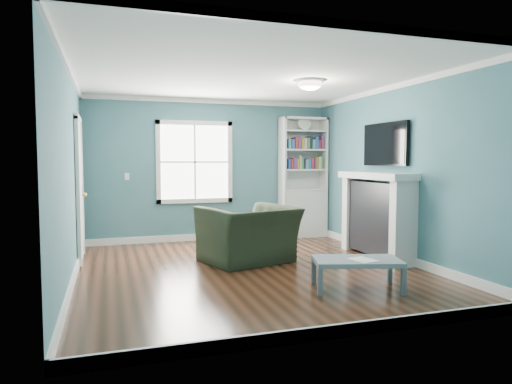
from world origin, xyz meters
name	(u,v)px	position (x,y,z in m)	size (l,w,h in m)	color
floor	(251,270)	(0.00, 0.00, 0.00)	(5.00, 5.00, 0.00)	black
room_walls	(251,153)	(0.00, 0.00, 1.58)	(5.00, 5.00, 5.00)	#33686C
trim	(251,179)	(0.00, 0.00, 1.24)	(4.50, 5.00, 2.60)	white
window	(195,162)	(-0.30, 2.49, 1.45)	(1.40, 0.06, 1.50)	white
bookshelf	(303,189)	(1.77, 2.30, 0.92)	(0.90, 0.35, 2.31)	silver
fireplace	(377,216)	(2.08, 0.20, 0.64)	(0.44, 1.58, 1.30)	black
tv	(385,144)	(2.20, 0.20, 1.72)	(0.06, 1.10, 0.65)	black
door	(79,188)	(-2.22, 1.40, 1.07)	(0.12, 0.98, 2.17)	silver
ceiling_fixture	(310,84)	(0.90, 0.10, 2.55)	(0.38, 0.38, 0.15)	white
light_switch	(127,176)	(-1.50, 2.48, 1.20)	(0.08, 0.01, 0.12)	white
recliner	(248,225)	(0.11, 0.49, 0.54)	(1.24, 0.81, 1.09)	black
coffee_table	(357,263)	(0.89, -1.25, 0.31)	(1.08, 0.79, 0.35)	#525862
paper_sheet	(363,260)	(0.92, -1.32, 0.36)	(0.23, 0.29, 0.00)	white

